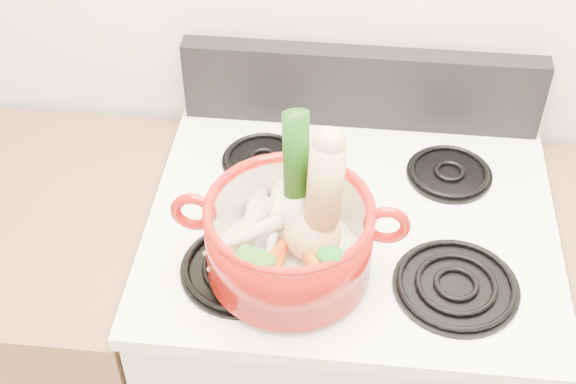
# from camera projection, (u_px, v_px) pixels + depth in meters

# --- Properties ---
(stove_body) EXTENTS (0.76, 0.65, 0.92)m
(stove_body) POSITION_uv_depth(u_px,v_px,m) (341.00, 365.00, 1.88)
(stove_body) COLOR silver
(stove_body) RESTS_ON floor
(cooktop) EXTENTS (0.78, 0.67, 0.03)m
(cooktop) POSITION_uv_depth(u_px,v_px,m) (352.00, 222.00, 1.55)
(cooktop) COLOR white
(cooktop) RESTS_ON stove_body
(control_backsplash) EXTENTS (0.76, 0.05, 0.18)m
(control_backsplash) POSITION_uv_depth(u_px,v_px,m) (361.00, 87.00, 1.70)
(control_backsplash) COLOR black
(control_backsplash) RESTS_ON cooktop
(burner_front_left) EXTENTS (0.22, 0.22, 0.02)m
(burner_front_left) POSITION_uv_depth(u_px,v_px,m) (242.00, 268.00, 1.44)
(burner_front_left) COLOR black
(burner_front_left) RESTS_ON cooktop
(burner_front_right) EXTENTS (0.22, 0.22, 0.02)m
(burner_front_right) POSITION_uv_depth(u_px,v_px,m) (456.00, 285.00, 1.41)
(burner_front_right) COLOR black
(burner_front_right) RESTS_ON cooktop
(burner_back_left) EXTENTS (0.17, 0.17, 0.02)m
(burner_back_left) POSITION_uv_depth(u_px,v_px,m) (264.00, 159.00, 1.65)
(burner_back_left) COLOR black
(burner_back_left) RESTS_ON cooktop
(burner_back_right) EXTENTS (0.17, 0.17, 0.02)m
(burner_back_right) POSITION_uv_depth(u_px,v_px,m) (449.00, 172.00, 1.62)
(burner_back_right) COLOR black
(burner_back_right) RESTS_ON cooktop
(dutch_oven) EXTENTS (0.29, 0.29, 0.14)m
(dutch_oven) POSITION_uv_depth(u_px,v_px,m) (289.00, 238.00, 1.38)
(dutch_oven) COLOR #9E100A
(dutch_oven) RESTS_ON burner_front_left
(pot_handle_left) EXTENTS (0.08, 0.02, 0.08)m
(pot_handle_left) POSITION_uv_depth(u_px,v_px,m) (194.00, 212.00, 1.36)
(pot_handle_left) COLOR #9E100A
(pot_handle_left) RESTS_ON dutch_oven
(pot_handle_right) EXTENTS (0.08, 0.02, 0.08)m
(pot_handle_right) POSITION_uv_depth(u_px,v_px,m) (387.00, 225.00, 1.33)
(pot_handle_right) COLOR #9E100A
(pot_handle_right) RESTS_ON dutch_oven
(squash) EXTENTS (0.12, 0.11, 0.26)m
(squash) POSITION_uv_depth(u_px,v_px,m) (314.00, 200.00, 1.33)
(squash) COLOR #E1B073
(squash) RESTS_ON dutch_oven
(leek) EXTENTS (0.07, 0.08, 0.29)m
(leek) POSITION_uv_depth(u_px,v_px,m) (296.00, 183.00, 1.33)
(leek) COLOR silver
(leek) RESTS_ON dutch_oven
(ginger) EXTENTS (0.10, 0.09, 0.05)m
(ginger) POSITION_uv_depth(u_px,v_px,m) (309.00, 211.00, 1.45)
(ginger) COLOR tan
(ginger) RESTS_ON dutch_oven
(parsnip_0) EXTENTS (0.06, 0.22, 0.06)m
(parsnip_0) POSITION_uv_depth(u_px,v_px,m) (248.00, 232.00, 1.42)
(parsnip_0) COLOR beige
(parsnip_0) RESTS_ON dutch_oven
(parsnip_1) EXTENTS (0.12, 0.17, 0.05)m
(parsnip_1) POSITION_uv_depth(u_px,v_px,m) (240.00, 234.00, 1.40)
(parsnip_1) COLOR beige
(parsnip_1) RESTS_ON dutch_oven
(parsnip_2) EXTENTS (0.05, 0.20, 0.06)m
(parsnip_2) POSITION_uv_depth(u_px,v_px,m) (275.00, 222.00, 1.42)
(parsnip_2) COLOR beige
(parsnip_2) RESTS_ON dutch_oven
(parsnip_3) EXTENTS (0.16, 0.11, 0.05)m
(parsnip_3) POSITION_uv_depth(u_px,v_px,m) (245.00, 235.00, 1.39)
(parsnip_3) COLOR beige
(parsnip_3) RESTS_ON dutch_oven
(carrot_0) EXTENTS (0.07, 0.19, 0.05)m
(carrot_0) POSITION_uv_depth(u_px,v_px,m) (276.00, 268.00, 1.36)
(carrot_0) COLOR #DE4D0B
(carrot_0) RESTS_ON dutch_oven
(carrot_1) EXTENTS (0.09, 0.17, 0.05)m
(carrot_1) POSITION_uv_depth(u_px,v_px,m) (273.00, 260.00, 1.36)
(carrot_1) COLOR red
(carrot_1) RESTS_ON dutch_oven
(carrot_2) EXTENTS (0.13, 0.18, 0.05)m
(carrot_2) POSITION_uv_depth(u_px,v_px,m) (307.00, 253.00, 1.37)
(carrot_2) COLOR #BB5509
(carrot_2) RESTS_ON dutch_oven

